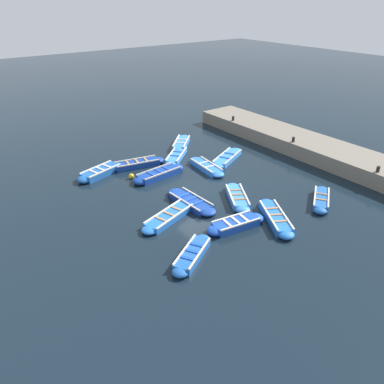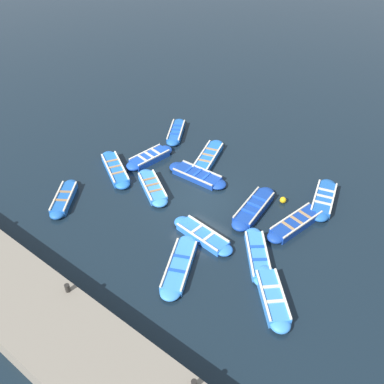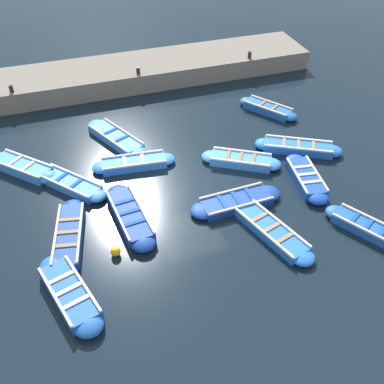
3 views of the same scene
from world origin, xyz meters
TOP-DOWN VIEW (x-y plane):
  - ground_plane at (0.00, 0.00)m, footprint 120.00×120.00m
  - boat_bow_out at (-0.95, 2.54)m, footprint 2.42×3.30m
  - boat_drifting at (-1.66, -4.44)m, footprint 3.22×2.89m
  - boat_alongside at (-4.47, 5.49)m, footprint 2.99×2.37m
  - boat_outer_right at (3.18, 1.93)m, footprint 3.89×1.92m
  - boat_inner_gap at (1.28, -4.79)m, footprint 3.85×1.54m
  - boat_near_quay at (0.95, -2.59)m, footprint 3.82×1.26m
  - boat_centre at (-2.17, -1.74)m, footprint 1.12×3.51m
  - boat_outer_left at (-4.30, -2.08)m, footprint 3.86×2.43m
  - boat_end_of_row at (-1.04, 5.28)m, footprint 2.51×3.67m
  - boat_broadside at (-3.27, -6.14)m, footprint 3.03×2.97m
  - boat_tucked at (4.14, 5.17)m, footprint 3.11×2.22m
  - boat_far_corner at (0.99, 4.52)m, footprint 3.27×1.29m
  - boat_mid_row at (3.74, -5.04)m, footprint 3.62×1.86m
  - boat_stern_in at (1.39, 1.35)m, footprint 1.14×3.67m
  - quay_wall at (-9.85, 0.00)m, footprint 3.32×19.57m
  - bollard_north at (-8.54, -6.23)m, footprint 0.20×0.20m
  - bollard_mid_north at (-8.54, 0.00)m, footprint 0.20×0.20m
  - bollard_mid_south at (-8.54, 6.23)m, footprint 0.20×0.20m
  - buoy_orange_near at (2.45, -3.41)m, footprint 0.34×0.34m

SIDE VIEW (x-z plane):
  - ground_plane at x=0.00m, z-range 0.00..0.00m
  - boat_outer_right at x=3.18m, z-range -0.03..0.34m
  - boat_stern_in at x=1.39m, z-range -0.03..0.34m
  - boat_outer_left at x=-4.30m, z-range -0.03..0.34m
  - boat_drifting at x=-1.66m, z-range -0.03..0.36m
  - boat_centre at x=-2.17m, z-range -0.03..0.36m
  - buoy_orange_near at x=2.45m, z-range 0.00..0.34m
  - boat_tucked at x=4.14m, z-range -0.03..0.37m
  - boat_bow_out at x=-0.95m, z-range -0.03..0.38m
  - boat_alongside at x=-4.47m, z-range -0.03..0.39m
  - boat_end_of_row at x=-1.04m, z-range -0.03..0.39m
  - boat_far_corner at x=0.99m, z-range -0.03..0.41m
  - boat_inner_gap at x=1.28m, z-range -0.03..0.42m
  - boat_near_quay at x=0.95m, z-range -0.03..0.43m
  - boat_broadside at x=-3.27m, z-range -0.03..0.44m
  - boat_mid_row at x=3.74m, z-range -0.03..0.44m
  - quay_wall at x=-9.85m, z-range 0.00..1.00m
  - bollard_north at x=-8.54m, z-range 1.00..1.35m
  - bollard_mid_north at x=-8.54m, z-range 1.00..1.35m
  - bollard_mid_south at x=-8.54m, z-range 1.00..1.35m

